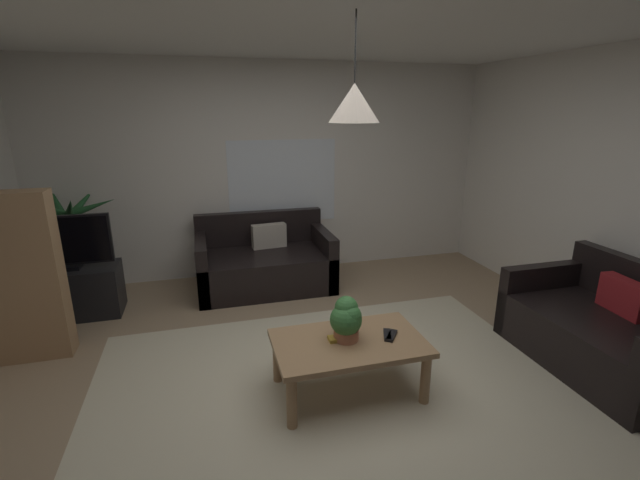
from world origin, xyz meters
TOP-DOWN VIEW (x-y plane):
  - floor at (0.00, 0.00)m, footprint 5.40×5.06m
  - rug at (0.00, -0.20)m, footprint 3.51×2.78m
  - wall_back at (0.00, 2.56)m, footprint 5.52×0.06m
  - ceiling at (0.00, 0.00)m, footprint 5.40×5.06m
  - window_pane at (0.14, 2.53)m, footprint 1.32×0.01m
  - couch_under_window at (-0.19, 2.02)m, footprint 1.51×0.90m
  - couch_right_side at (2.19, -0.33)m, footprint 0.90×1.40m
  - coffee_table at (0.10, -0.12)m, footprint 1.07×0.65m
  - book_on_table_0 at (0.03, -0.10)m, footprint 0.16×0.09m
  - remote_on_table_0 at (0.39, -0.14)m, footprint 0.10×0.17m
  - remote_on_table_1 at (0.41, -0.16)m, footprint 0.14×0.16m
  - potted_plant_on_table at (0.08, -0.11)m, footprint 0.23×0.23m
  - tv_stand at (-2.15, 1.78)m, footprint 0.90×0.44m
  - tv at (-2.15, 1.76)m, footprint 0.86×0.16m
  - potted_palm_corner at (-2.22, 2.28)m, footprint 0.95×0.80m
  - bookshelf_corner at (-2.34, 1.02)m, footprint 0.70×0.31m
  - pendant_lamp at (0.10, -0.12)m, footprint 0.31×0.31m

SIDE VIEW (x-z plane):
  - floor at x=0.00m, z-range -0.02..0.00m
  - rug at x=0.00m, z-range 0.00..0.01m
  - tv_stand at x=-2.15m, z-range 0.00..0.50m
  - couch_under_window at x=-0.19m, z-range -0.14..0.68m
  - couch_right_side at x=2.19m, z-range -0.14..0.68m
  - coffee_table at x=0.10m, z-range 0.15..0.56m
  - remote_on_table_0 at x=0.39m, z-range 0.42..0.44m
  - remote_on_table_1 at x=0.41m, z-range 0.42..0.44m
  - book_on_table_0 at x=0.03m, z-range 0.42..0.44m
  - potted_palm_corner at x=-2.22m, z-range -0.05..1.19m
  - potted_plant_on_table at x=0.08m, z-range 0.43..0.75m
  - bookshelf_corner at x=-2.34m, z-range 0.02..1.42m
  - tv at x=-2.15m, z-range 0.51..1.04m
  - window_pane at x=0.14m, z-range 0.63..1.64m
  - wall_back at x=0.00m, z-range 0.00..2.54m
  - pendant_lamp at x=0.10m, z-range 1.72..2.35m
  - ceiling at x=0.00m, z-range 2.54..2.56m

